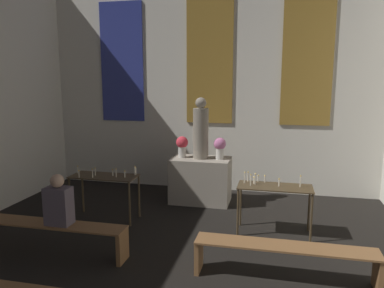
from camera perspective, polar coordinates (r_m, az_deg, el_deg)
wall_back at (r=8.49m, az=2.76°, el=9.33°), size 7.61×0.16×4.83m
altar at (r=7.77m, az=1.31°, el=-5.52°), size 1.21×0.73×0.92m
statue at (r=7.56m, az=1.35°, el=2.04°), size 0.31×0.31×1.24m
flower_vase_left at (r=7.69m, az=-1.53°, el=-0.16°), size 0.25×0.25×0.44m
flower_vase_right at (r=7.54m, az=4.26°, el=-0.39°), size 0.25×0.25×0.44m
candle_rack_left at (r=6.95m, az=-13.20°, el=-5.56°), size 1.20×0.52×0.98m
candle_rack_right at (r=6.28m, az=12.42°, el=-7.20°), size 1.20×0.52×1.01m
pew_back_left at (r=5.94m, az=-20.64°, el=-12.30°), size 2.27×0.36×0.47m
pew_back_right at (r=5.05m, az=13.88°, el=-16.00°), size 2.27×0.36×0.47m
person_seated at (r=5.72m, az=-19.67°, el=-8.41°), size 0.36×0.24×0.74m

